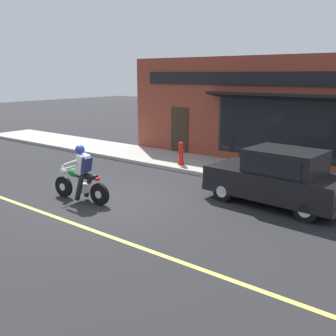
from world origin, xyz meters
name	(u,v)px	position (x,y,z in m)	size (l,w,h in m)	color
ground_plane	(107,199)	(0.00, 0.00, 0.00)	(80.00, 80.00, 0.00)	black
sidewalk_curb	(147,156)	(5.18, 3.00, 0.07)	(2.60, 22.00, 0.14)	#9E9B93
storefront_building	(247,111)	(6.70, -0.89, 2.11)	(1.25, 11.14, 4.20)	brown
motorcycle_with_rider	(81,178)	(-0.53, 0.46, 0.68)	(0.60, 2.02, 1.62)	black
car_hatchback	(278,178)	(2.58, -4.00, 0.77)	(1.86, 3.87, 1.57)	black
fire_hydrant	(181,153)	(4.46, 0.66, 0.57)	(0.36, 0.24, 0.88)	red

